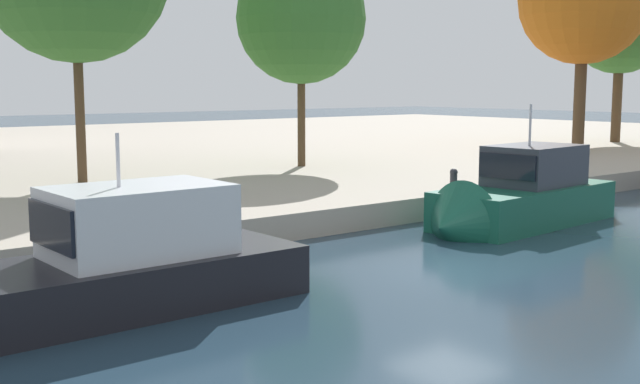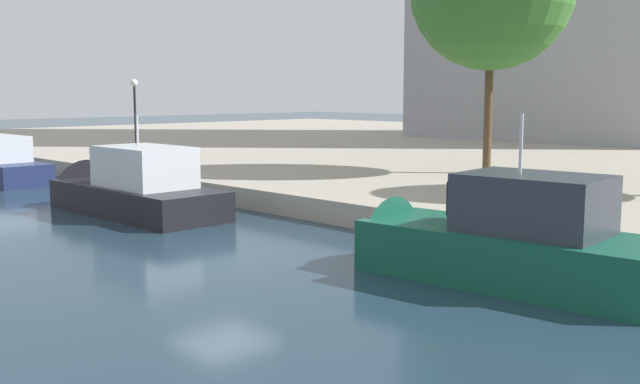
{
  "view_description": "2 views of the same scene",
  "coord_description": "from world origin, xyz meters",
  "px_view_note": "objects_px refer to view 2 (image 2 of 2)",
  "views": [
    {
      "loc": [
        -14.47,
        -13.11,
        4.59
      ],
      "look_at": [
        -0.76,
        4.15,
        1.62
      ],
      "focal_mm": 44.68,
      "sensor_mm": 36.0,
      "label": 1
    },
    {
      "loc": [
        16.11,
        -12.03,
        4.44
      ],
      "look_at": [
        1.39,
        2.35,
        1.68
      ],
      "focal_mm": 41.56,
      "sensor_mm": 36.0,
      "label": 2
    }
  ],
  "objects_px": {
    "motor_yacht_2": "(489,248)",
    "lamp_post": "(135,115)",
    "motor_yacht_1": "(128,192)",
    "mooring_bollard_0": "(561,214)"
  },
  "relations": [
    {
      "from": "motor_yacht_1",
      "to": "lamp_post",
      "type": "xyz_separation_m",
      "value": [
        -9.12,
        5.77,
        2.56
      ]
    },
    {
      "from": "motor_yacht_1",
      "to": "mooring_bollard_0",
      "type": "distance_m",
      "value": 15.85
    },
    {
      "from": "mooring_bollard_0",
      "to": "lamp_post",
      "type": "xyz_separation_m",
      "value": [
        -24.44,
        1.76,
        2.04
      ]
    },
    {
      "from": "mooring_bollard_0",
      "to": "lamp_post",
      "type": "height_order",
      "value": "lamp_post"
    },
    {
      "from": "mooring_bollard_0",
      "to": "motor_yacht_1",
      "type": "bearing_deg",
      "value": -165.33
    },
    {
      "from": "motor_yacht_1",
      "to": "motor_yacht_2",
      "type": "relative_size",
      "value": 1.08
    },
    {
      "from": "motor_yacht_1",
      "to": "lamp_post",
      "type": "relative_size",
      "value": 2.08
    },
    {
      "from": "motor_yacht_1",
      "to": "mooring_bollard_0",
      "type": "relative_size",
      "value": 10.89
    },
    {
      "from": "motor_yacht_2",
      "to": "lamp_post",
      "type": "height_order",
      "value": "lamp_post"
    },
    {
      "from": "motor_yacht_2",
      "to": "lamp_post",
      "type": "xyz_separation_m",
      "value": [
        -24.15,
        4.72,
        2.55
      ]
    }
  ]
}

